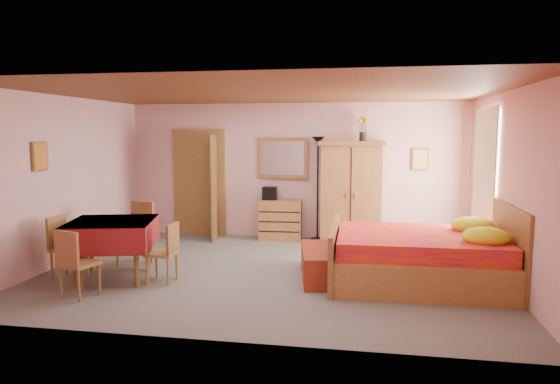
% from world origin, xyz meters
% --- Properties ---
extents(floor, '(6.50, 6.50, 0.00)m').
position_xyz_m(floor, '(0.00, 0.00, 0.00)').
color(floor, slate).
rests_on(floor, ground).
extents(ceiling, '(6.50, 6.50, 0.00)m').
position_xyz_m(ceiling, '(0.00, 0.00, 2.60)').
color(ceiling, brown).
rests_on(ceiling, wall_back).
extents(wall_back, '(6.50, 0.10, 2.60)m').
position_xyz_m(wall_back, '(0.00, 2.50, 1.30)').
color(wall_back, '#DDA0A0').
rests_on(wall_back, floor).
extents(wall_front, '(6.50, 0.10, 2.60)m').
position_xyz_m(wall_front, '(0.00, -2.50, 1.30)').
color(wall_front, '#DDA0A0').
rests_on(wall_front, floor).
extents(wall_left, '(0.10, 5.00, 2.60)m').
position_xyz_m(wall_left, '(-3.25, 0.00, 1.30)').
color(wall_left, '#DDA0A0').
rests_on(wall_left, floor).
extents(wall_right, '(0.10, 5.00, 2.60)m').
position_xyz_m(wall_right, '(3.25, 0.00, 1.30)').
color(wall_right, '#DDA0A0').
rests_on(wall_right, floor).
extents(doorway, '(1.06, 0.12, 2.15)m').
position_xyz_m(doorway, '(-1.90, 2.47, 1.02)').
color(doorway, '#9E6B35').
rests_on(doorway, floor).
extents(window, '(0.08, 1.40, 1.95)m').
position_xyz_m(window, '(3.21, 1.20, 1.45)').
color(window, white).
rests_on(window, wall_right).
extents(picture_left, '(0.04, 0.32, 0.42)m').
position_xyz_m(picture_left, '(-3.22, -0.60, 1.70)').
color(picture_left, orange).
rests_on(picture_left, wall_left).
extents(picture_back, '(0.30, 0.04, 0.40)m').
position_xyz_m(picture_back, '(2.35, 2.47, 1.55)').
color(picture_back, '#D8BF59').
rests_on(picture_back, wall_back).
extents(chest_of_drawers, '(0.83, 0.45, 0.76)m').
position_xyz_m(chest_of_drawers, '(-0.23, 2.25, 0.38)').
color(chest_of_drawers, '#AC6D3A').
rests_on(chest_of_drawers, floor).
extents(wall_mirror, '(1.00, 0.10, 0.79)m').
position_xyz_m(wall_mirror, '(-0.23, 2.46, 1.55)').
color(wall_mirror, silver).
rests_on(wall_mirror, wall_back).
extents(stereo, '(0.27, 0.20, 0.25)m').
position_xyz_m(stereo, '(-0.44, 2.28, 0.88)').
color(stereo, black).
rests_on(stereo, chest_of_drawers).
extents(floor_lamp, '(0.32, 0.32, 1.96)m').
position_xyz_m(floor_lamp, '(0.47, 2.32, 0.98)').
color(floor_lamp, black).
rests_on(floor_lamp, floor).
extents(wardrobe, '(1.20, 0.63, 1.88)m').
position_xyz_m(wardrobe, '(1.11, 2.20, 0.94)').
color(wardrobe, '#A96C39').
rests_on(wardrobe, floor).
extents(sunflower_vase, '(0.18, 0.18, 0.45)m').
position_xyz_m(sunflower_vase, '(1.30, 2.28, 2.11)').
color(sunflower_vase, yellow).
rests_on(sunflower_vase, wardrobe).
extents(bed, '(2.41, 1.91, 1.10)m').
position_xyz_m(bed, '(2.09, -0.16, 0.55)').
color(bed, '#C6133B').
rests_on(bed, floor).
extents(bench, '(0.66, 1.32, 0.42)m').
position_xyz_m(bench, '(0.75, -0.22, 0.21)').
color(bench, maroon).
rests_on(bench, floor).
extents(dining_table, '(1.37, 1.37, 0.83)m').
position_xyz_m(dining_table, '(-2.09, -0.73, 0.41)').
color(dining_table, maroon).
rests_on(dining_table, floor).
extents(chair_south, '(0.49, 0.49, 0.86)m').
position_xyz_m(chair_south, '(-2.12, -1.50, 0.43)').
color(chair_south, olive).
rests_on(chair_south, floor).
extents(chair_north, '(0.55, 0.55, 0.97)m').
position_xyz_m(chair_north, '(-2.14, 0.04, 0.48)').
color(chair_north, olive).
rests_on(chair_north, floor).
extents(chair_west, '(0.42, 0.42, 0.88)m').
position_xyz_m(chair_west, '(-2.71, -0.79, 0.44)').
color(chair_west, '#9C6335').
rests_on(chair_west, floor).
extents(chair_east, '(0.38, 0.38, 0.82)m').
position_xyz_m(chair_east, '(-1.36, -0.74, 0.41)').
color(chair_east, '#B0803B').
rests_on(chair_east, floor).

